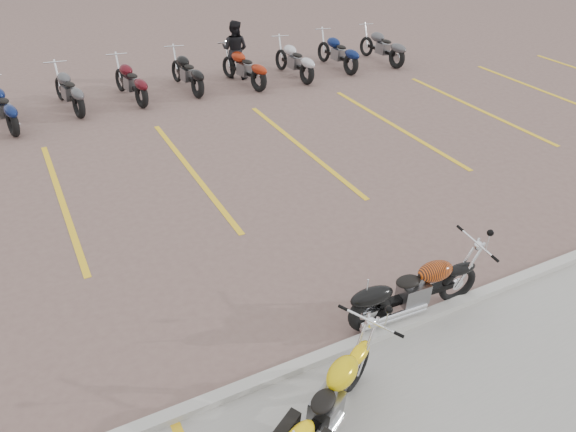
% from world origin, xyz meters
% --- Properties ---
extents(ground, '(100.00, 100.00, 0.00)m').
position_xyz_m(ground, '(0.00, 0.00, 0.00)').
color(ground, '#725951').
rests_on(ground, ground).
extents(curb, '(60.00, 0.18, 0.12)m').
position_xyz_m(curb, '(0.00, -2.00, 0.06)').
color(curb, '#ADAAA3').
rests_on(curb, ground).
extents(parking_stripes, '(38.00, 5.50, 0.01)m').
position_xyz_m(parking_stripes, '(0.00, 4.00, 0.00)').
color(parking_stripes, gold).
rests_on(parking_stripes, ground).
extents(yellow_cruiser, '(1.88, 1.19, 0.87)m').
position_xyz_m(yellow_cruiser, '(-0.79, -2.97, 0.43)').
color(yellow_cruiser, black).
rests_on(yellow_cruiser, ground).
extents(flame_cruiser, '(2.18, 0.35, 0.89)m').
position_xyz_m(flame_cruiser, '(1.35, -1.82, 0.44)').
color(flame_cruiser, black).
rests_on(flame_cruiser, ground).
extents(person_b, '(1.06, 1.05, 1.72)m').
position_xyz_m(person_b, '(3.30, 9.40, 0.86)').
color(person_b, black).
rests_on(person_b, ground).
extents(bg_bike_row, '(17.34, 2.06, 1.10)m').
position_xyz_m(bg_bike_row, '(-0.09, 8.70, 0.55)').
color(bg_bike_row, black).
rests_on(bg_bike_row, ground).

